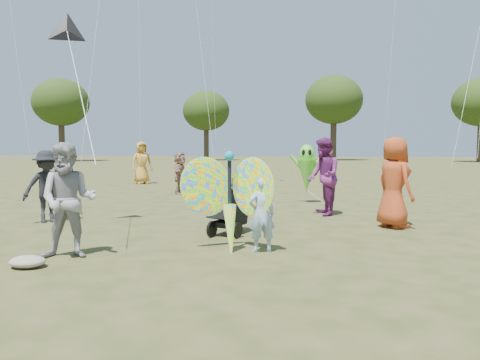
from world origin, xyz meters
name	(u,v)px	position (x,y,z in m)	size (l,w,h in m)	color
ground	(234,267)	(0.00, 0.00, 0.00)	(160.00, 160.00, 0.00)	#51592B
child_girl	(262,214)	(0.23, 1.03, 0.60)	(0.44, 0.29, 1.20)	#95B5D3
adult_man	(68,200)	(-2.54, 0.13, 0.86)	(0.84, 0.65, 1.72)	#96959B
grey_bag	(27,262)	(-2.80, -0.52, 0.08)	(0.50, 0.41, 0.16)	gray
crowd_a	(394,182)	(2.59, 3.75, 0.93)	(0.91, 0.59, 1.86)	#AC3F1B
crowd_b	(47,186)	(-4.81, 3.08, 0.79)	(1.02, 0.59, 1.58)	black
crowd_d	(180,173)	(-3.90, 9.73, 0.75)	(1.40, 0.44, 1.51)	#926B5A
crowd_e	(324,176)	(1.16, 5.27, 0.94)	(0.92, 0.72, 1.89)	#6F2567
crowd_g	(142,163)	(-7.00, 13.73, 0.95)	(0.93, 0.61, 1.90)	gold
crowd_j	(328,164)	(1.31, 17.11, 0.81)	(1.51, 0.48, 1.63)	#B16579
jogging_stroller	(229,202)	(-0.58, 2.44, 0.61)	(0.71, 1.13, 1.09)	black
butterfly_kite	(230,200)	(-0.28, 1.03, 0.81)	(1.74, 0.75, 1.79)	#FF3628
delta_kite_rig	(67,32)	(-3.90, 2.52, 3.95)	(2.24, 2.64, 3.01)	black
alien_kite	(307,170)	(0.65, 7.71, 0.97)	(1.12, 0.69, 1.74)	#5ACE30
tree_line	(351,98)	(3.67, 44.99, 6.86)	(91.78, 33.60, 10.79)	#3A2D21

